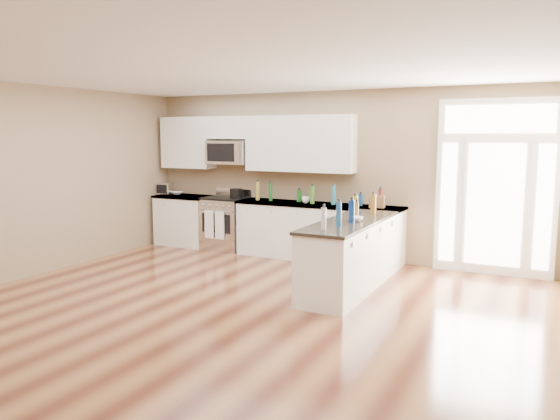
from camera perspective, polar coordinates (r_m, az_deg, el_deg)
name	(u,v)px	position (r m, az deg, el deg)	size (l,w,h in m)	color
ground	(197,330)	(6.04, -8.70, -12.30)	(8.00, 8.00, 0.00)	#4D2315
room_shell	(193,171)	(5.69, -9.06, 4.09)	(8.00, 8.00, 8.00)	#8C7659
back_cabinet_left	(186,222)	(10.48, -9.81, -1.22)	(1.10, 0.66, 0.94)	white
back_cabinet_right	(318,233)	(9.14, 4.00, -2.46)	(2.85, 0.66, 0.94)	white
peninsula_cabinet	(350,257)	(7.43, 7.33, -4.94)	(0.69, 2.32, 0.94)	white
upper_cabinet_left	(188,143)	(10.47, -9.57, 6.95)	(1.04, 0.33, 0.95)	white
upper_cabinet_right	(300,144)	(9.29, 2.06, 6.95)	(1.94, 0.33, 0.95)	white
upper_cabinet_short	(230,128)	(9.95, -5.24, 8.57)	(0.82, 0.33, 0.40)	white
microwave	(229,152)	(9.92, -5.34, 6.03)	(0.78, 0.41, 0.42)	silver
entry_door	(495,188)	(8.62, 21.58, 2.19)	(1.70, 0.10, 2.60)	white
kitchen_range	(226,223)	(9.97, -5.71, -1.36)	(0.76, 0.68, 1.08)	silver
stockpot	(236,193)	(9.89, -4.62, 1.83)	(0.22, 0.22, 0.17)	black
toaster_oven	(165,188)	(10.70, -11.91, 2.22)	(0.26, 0.20, 0.22)	silver
cardboard_box	(377,202)	(8.69, 10.13, 0.87)	(0.23, 0.17, 0.19)	brown
bowl_left	(177,193)	(10.62, -10.69, 1.75)	(0.21, 0.21, 0.05)	white
bowl_peninsula	(356,219)	(7.29, 7.94, -0.92)	(0.19, 0.19, 0.06)	white
cup_counter	(306,200)	(9.14, 2.71, 1.07)	(0.13, 0.13, 0.11)	white
counter_bottles	(329,201)	(8.26, 5.17, 0.94)	(2.38, 2.46, 0.32)	#19591E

